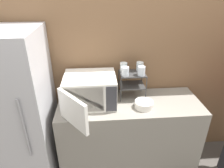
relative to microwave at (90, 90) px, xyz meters
name	(u,v)px	position (x,y,z in m)	size (l,w,h in m)	color
wall_back	(126,58)	(0.42, 0.31, 0.23)	(8.00, 0.06, 2.60)	brown
counter	(128,136)	(0.42, -0.02, -0.61)	(1.51, 0.58, 0.92)	gray
microwave	(90,90)	(0.00, 0.00, 0.00)	(0.54, 0.75, 0.30)	silver
dish_rack	(132,80)	(0.45, 0.10, 0.05)	(0.27, 0.22, 0.28)	#333333
glass_front_left	(125,71)	(0.37, 0.05, 0.18)	(0.08, 0.08, 0.09)	silver
glass_back_right	(140,66)	(0.54, 0.17, 0.18)	(0.08, 0.08, 0.09)	silver
glass_front_right	(141,71)	(0.53, 0.05, 0.18)	(0.08, 0.08, 0.09)	silver
glass_back_left	(124,67)	(0.37, 0.17, 0.18)	(0.08, 0.08, 0.09)	silver
bowl	(144,104)	(0.54, -0.12, -0.12)	(0.19, 0.19, 0.07)	silver
refrigerator	(15,115)	(-0.76, -0.06, -0.22)	(0.71, 0.68, 1.71)	#B7B7BC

